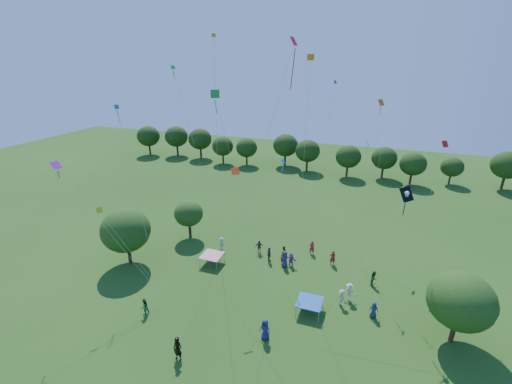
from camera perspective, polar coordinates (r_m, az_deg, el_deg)
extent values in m
cylinder|color=#422B19|center=(40.69, -20.32, -9.90)|extent=(0.38, 0.38, 1.83)
ellipsoid|color=#274D16|center=(39.23, -20.90, -5.98)|extent=(5.20, 5.20, 4.68)
cylinder|color=#422B19|center=(44.14, -10.94, -6.35)|extent=(0.36, 0.36, 1.77)
ellipsoid|color=#274D16|center=(43.09, -11.16, -3.54)|extent=(3.54, 3.54, 3.18)
cylinder|color=#422B19|center=(33.18, 29.96, -19.53)|extent=(0.38, 0.38, 1.84)
ellipsoid|color=#274D16|center=(31.45, 30.99, -15.30)|extent=(4.89, 4.89, 4.40)
cylinder|color=#422B19|center=(84.79, -17.26, 6.72)|extent=(0.44, 0.44, 2.15)
ellipsoid|color=#1F3C11|center=(84.08, -17.51, 8.87)|extent=(5.17, 5.17, 4.65)
cylinder|color=#422B19|center=(82.49, -12.94, 6.76)|extent=(0.45, 0.45, 2.17)
ellipsoid|color=#1F3C11|center=(81.75, -13.13, 9.00)|extent=(5.22, 5.22, 4.70)
cylinder|color=#422B19|center=(79.08, -9.17, 6.40)|extent=(0.44, 0.44, 2.15)
ellipsoid|color=#1F3C11|center=(78.32, -9.31, 8.72)|extent=(5.17, 5.17, 4.65)
cylinder|color=#422B19|center=(74.26, -5.50, 5.48)|extent=(0.38, 0.38, 1.87)
ellipsoid|color=#1F3C11|center=(73.54, -5.57, 7.61)|extent=(4.48, 4.48, 4.03)
cylinder|color=#422B19|center=(72.84, -1.55, 5.25)|extent=(0.38, 0.38, 1.84)
ellipsoid|color=#1F3C11|center=(72.11, -1.57, 7.39)|extent=(4.42, 4.42, 3.98)
cylinder|color=#422B19|center=(72.72, 4.85, 5.28)|extent=(0.44, 0.44, 2.14)
ellipsoid|color=#1F3C11|center=(71.89, 4.93, 7.77)|extent=(5.14, 5.14, 4.63)
cylinder|color=#422B19|center=(69.63, 8.46, 4.34)|extent=(0.42, 0.42, 2.03)
ellipsoid|color=#1F3C11|center=(68.81, 8.60, 6.79)|extent=(4.86, 4.86, 4.37)
cylinder|color=#422B19|center=(67.61, 14.90, 3.29)|extent=(0.40, 0.40, 1.96)
ellipsoid|color=#1F3C11|center=(66.78, 15.14, 5.72)|extent=(4.71, 4.71, 4.24)
cylinder|color=#422B19|center=(68.97, 20.29, 3.00)|extent=(0.39, 0.39, 1.91)
ellipsoid|color=#1F3C11|center=(68.18, 20.60, 5.32)|extent=(4.59, 4.59, 4.13)
cylinder|color=#422B19|center=(67.21, 24.33, 1.94)|extent=(0.39, 0.39, 1.89)
ellipsoid|color=#1F3C11|center=(66.40, 24.71, 4.27)|extent=(4.54, 4.54, 4.08)
cylinder|color=#422B19|center=(70.63, 29.54, 1.78)|extent=(0.33, 0.33, 1.58)
ellipsoid|color=#1F3C11|center=(69.97, 29.89, 3.63)|extent=(3.80, 3.80, 3.42)
cylinder|color=#422B19|center=(72.77, 35.84, 1.20)|extent=(0.44, 0.44, 2.13)
ellipsoid|color=#1F3C11|center=(71.94, 36.39, 3.62)|extent=(5.12, 5.12, 4.61)
cube|color=#BC1638|center=(38.33, -7.36, -10.41)|extent=(2.20, 2.20, 0.08)
cylinder|color=#999999|center=(38.27, -9.37, -11.48)|extent=(0.05, 0.05, 1.10)
cylinder|color=#999999|center=(37.46, -6.62, -12.11)|extent=(0.05, 0.05, 1.10)
cylinder|color=#999999|center=(39.75, -7.99, -10.04)|extent=(0.05, 0.05, 1.10)
cylinder|color=#999999|center=(38.97, -5.33, -10.60)|extent=(0.05, 0.05, 1.10)
cube|color=#1950A8|center=(32.11, 8.93, -17.64)|extent=(2.20, 2.20, 0.08)
cylinder|color=#999999|center=(31.80, 6.63, -19.12)|extent=(0.05, 0.05, 1.10)
cylinder|color=#999999|center=(31.56, 10.39, -19.73)|extent=(0.05, 0.05, 1.10)
cylinder|color=#999999|center=(33.32, 7.46, -16.97)|extent=(0.05, 0.05, 1.10)
cylinder|color=#999999|center=(33.10, 11.00, -17.53)|extent=(0.05, 0.05, 1.10)
imported|color=black|center=(28.54, -12.93, -24.15)|extent=(0.79, 0.55, 2.01)
imported|color=navy|center=(33.01, 19.03, -18.07)|extent=(0.79, 0.47, 1.55)
imported|color=maroon|center=(38.03, 4.53, -10.90)|extent=(0.73, 0.57, 1.73)
imported|color=#225026|center=(39.19, 4.60, -10.01)|extent=(0.49, 0.80, 1.53)
imported|color=beige|center=(34.19, 15.29, -15.78)|extent=(1.23, 0.66, 1.81)
imported|color=#453D37|center=(38.55, 2.21, -10.36)|extent=(0.93, 1.10, 1.72)
imported|color=#9A5A83|center=(36.37, 27.50, -15.23)|extent=(1.75, 1.14, 1.77)
imported|color=navy|center=(37.72, 4.85, -11.08)|extent=(0.56, 0.95, 1.87)
imported|color=maroon|center=(40.40, 9.30, -9.10)|extent=(0.72, 0.58, 1.66)
imported|color=#275323|center=(36.84, 19.06, -13.42)|extent=(0.57, 0.87, 1.64)
imported|color=#B5A591|center=(40.93, -5.71, -8.54)|extent=(1.12, 0.74, 1.58)
imported|color=#49403A|center=(40.03, 0.51, -9.12)|extent=(1.05, 0.84, 1.63)
imported|color=#87518B|center=(38.02, 5.85, -11.11)|extent=(1.54, 0.86, 1.56)
imported|color=navy|center=(29.45, 1.53, -21.92)|extent=(1.02, 0.71, 1.88)
imported|color=maroon|center=(38.89, 12.65, -10.62)|extent=(0.75, 0.63, 1.72)
imported|color=#265936|center=(33.21, -18.11, -17.66)|extent=(0.57, 0.84, 1.56)
imported|color=#AEA68B|center=(33.53, 14.11, -16.68)|extent=(1.11, 1.07, 1.62)
cube|color=black|center=(30.30, 23.81, -0.35)|extent=(1.31, 1.35, 1.04)
cube|color=black|center=(30.84, 23.44, -2.67)|extent=(0.07, 0.27, 1.18)
sphere|color=white|center=(30.21, 23.85, -0.21)|extent=(0.38, 0.38, 0.38)
cylinder|color=white|center=(30.31, 23.77, -0.71)|extent=(0.27, 0.53, 0.34)
cylinder|color=white|center=(30.31, 23.77, -0.71)|extent=(0.27, 0.53, 0.34)
cylinder|color=beige|center=(29.30, 17.53, -11.23)|extent=(5.23, 6.75, 9.05)
cube|color=red|center=(27.46, 6.30, 23.72)|extent=(0.47, 0.75, 0.61)
cube|color=red|center=(27.49, 6.16, 19.68)|extent=(0.42, 0.55, 2.94)
cylinder|color=beige|center=(29.06, -0.09, 2.36)|extent=(5.44, 1.55, 20.72)
cube|color=orange|center=(35.70, 20.14, 13.83)|extent=(0.69, 0.75, 0.57)
cube|color=orange|center=(35.84, 19.98, 12.66)|extent=(0.08, 0.16, 0.66)
cylinder|color=beige|center=(36.49, 18.62, 1.00)|extent=(0.14, 2.08, 15.64)
cube|color=#F4370C|center=(30.37, -3.47, 3.49)|extent=(0.87, 0.84, 0.53)
cylinder|color=beige|center=(30.22, -0.53, -7.76)|extent=(4.60, 3.61, 10.23)
cube|color=#C9D412|center=(32.48, -24.64, -2.78)|extent=(0.53, 0.54, 0.44)
cylinder|color=beige|center=(32.96, -20.17, -9.37)|extent=(4.65, 0.78, 7.42)
cube|color=#198B26|center=(26.42, -6.85, 15.93)|extent=(0.74, 0.58, 0.59)
cube|color=#198B26|center=(26.57, -6.71, 13.89)|extent=(0.14, 0.25, 1.07)
cylinder|color=beige|center=(27.61, -1.96, -2.73)|extent=(4.58, 0.40, 17.12)
cube|color=blue|center=(33.58, 4.52, 5.13)|extent=(0.40, 0.50, 0.36)
cube|color=blue|center=(33.83, 4.51, 4.04)|extent=(0.14, 0.19, 0.81)
cylinder|color=beige|center=(35.91, 3.27, -2.80)|extent=(1.51, 0.69, 10.29)
cube|color=purple|center=(32.29, -30.37, 3.89)|extent=(0.61, 0.79, 0.53)
cube|color=purple|center=(32.54, -30.04, 2.57)|extent=(0.15, 0.16, 0.69)
cylinder|color=beige|center=(32.23, -23.09, -6.46)|extent=(7.43, 1.43, 11.44)
cube|color=silver|center=(40.19, 20.43, 8.05)|extent=(0.51, 0.67, 0.46)
cylinder|color=beige|center=(39.26, 18.81, -1.06)|extent=(0.72, 5.45, 11.23)
cube|color=#0ED2D7|center=(34.74, 18.15, 7.74)|extent=(0.36, 0.54, 0.42)
cube|color=#0ED2D7|center=(34.96, 18.02, 6.61)|extent=(0.16, 0.18, 0.79)
cylinder|color=beige|center=(36.49, 17.59, -1.91)|extent=(0.73, 0.26, 12.05)
cube|color=red|center=(34.81, 28.98, 7.01)|extent=(0.69, 0.65, 0.53)
cylinder|color=beige|center=(34.48, 26.06, -4.12)|extent=(1.88, 4.55, 12.52)
cube|color=orange|center=(30.62, 9.11, 21.31)|extent=(0.62, 0.40, 0.50)
cylinder|color=beige|center=(32.48, 7.83, 3.26)|extent=(0.41, 0.53, 19.68)
cube|color=orange|center=(34.74, -7.06, 24.49)|extent=(0.43, 0.36, 0.35)
cylinder|color=beige|center=(36.01, -6.52, 6.75)|extent=(0.46, 0.21, 21.65)
cube|color=#1A922B|center=(36.05, -13.68, 19.55)|extent=(0.48, 0.50, 0.34)
cube|color=#1A922B|center=(36.11, -13.54, 18.53)|extent=(0.08, 0.18, 0.76)
cylinder|color=beige|center=(36.99, -9.46, 4.75)|extent=(3.85, 1.05, 18.86)
cube|color=#117CB1|center=(36.07, -22.22, 13.02)|extent=(0.44, 0.46, 0.38)
cube|color=#117CB1|center=(36.23, -21.96, 11.63)|extent=(0.08, 0.29, 1.26)
cylinder|color=beige|center=(33.61, -19.09, -1.05)|extent=(6.96, 5.85, 15.37)
cube|color=#A11A8E|center=(39.96, 13.07, 17.42)|extent=(0.38, 0.45, 0.34)
cylinder|color=beige|center=(39.06, 10.62, 4.35)|extent=(1.27, 5.17, 17.28)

